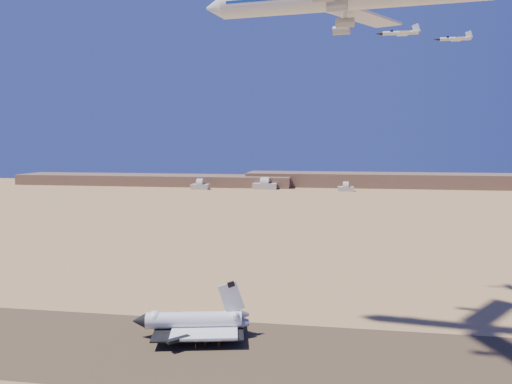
# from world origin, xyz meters

# --- Properties ---
(ground) EXTENTS (1200.00, 1200.00, 0.00)m
(ground) POSITION_xyz_m (0.00, 0.00, 0.00)
(ground) COLOR #A8774B
(ground) RESTS_ON ground
(runway) EXTENTS (600.00, 50.00, 0.06)m
(runway) POSITION_xyz_m (0.00, 0.00, 0.03)
(runway) COLOR #4B3925
(runway) RESTS_ON ground
(ridgeline) EXTENTS (960.00, 90.00, 18.00)m
(ridgeline) POSITION_xyz_m (65.32, 527.31, 7.63)
(ridgeline) COLOR brown
(ridgeline) RESTS_ON ground
(hangars) EXTENTS (200.50, 29.50, 30.00)m
(hangars) POSITION_xyz_m (-64.00, 478.43, 4.83)
(hangars) COLOR #BCB4A6
(hangars) RESTS_ON ground
(shuttle) EXTENTS (35.86, 26.86, 17.67)m
(shuttle) POSITION_xyz_m (-14.32, 10.07, 4.75)
(shuttle) COLOR silver
(shuttle) RESTS_ON runway
(crew_a) EXTENTS (0.57, 0.69, 1.63)m
(crew_a) POSITION_xyz_m (-11.02, 1.29, 0.87)
(crew_a) COLOR orange
(crew_a) RESTS_ON runway
(crew_b) EXTENTS (0.93, 0.97, 1.76)m
(crew_b) POSITION_xyz_m (-4.53, 3.72, 0.94)
(crew_b) COLOR orange
(crew_b) RESTS_ON runway
(crew_c) EXTENTS (1.22, 0.95, 1.85)m
(crew_c) POSITION_xyz_m (-8.84, 3.72, 0.99)
(crew_c) COLOR orange
(crew_c) RESTS_ON runway
(chase_jet_c) EXTENTS (16.37, 8.63, 4.08)m
(chase_jet_c) POSITION_xyz_m (51.09, 63.05, 100.65)
(chase_jet_c) COLOR silver
(chase_jet_d) EXTENTS (14.82, 7.80, 3.69)m
(chase_jet_d) POSITION_xyz_m (73.83, 77.59, 100.67)
(chase_jet_d) COLOR silver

